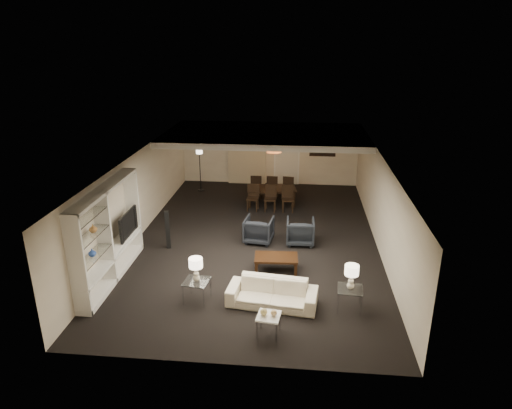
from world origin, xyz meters
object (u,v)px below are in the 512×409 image
Objects in this scene: coffee_table at (276,263)px; armchair_right at (300,231)px; side_table_right at (349,299)px; pendant_light at (274,149)px; chair_nl at (253,198)px; marble_table at (269,325)px; television at (124,224)px; armchair_left at (259,230)px; table_lamp_left at (196,270)px; table_lamp_right at (351,277)px; chair_fm at (273,187)px; chair_fr at (289,187)px; chair_nr at (288,199)px; side_table_left at (197,291)px; dining_table at (271,196)px; vase_blue at (92,253)px; floor_lamp at (200,169)px; chair_fl at (256,186)px; sofa at (272,293)px; chair_nm at (270,198)px; vase_amber at (93,228)px; floor_speaker at (168,230)px.

armchair_right is at bearing 70.56° from coffee_table.
side_table_right is at bearing -43.26° from coffee_table.
chair_nl is (-0.64, -1.11, -1.47)m from pendant_light.
television is at bearing 144.54° from marble_table.
table_lamp_left is (-1.10, -3.30, 0.42)m from armchair_left.
table_lamp_right reaches higher than chair_fm.
chair_fm is (-2.14, 7.12, 0.19)m from side_table_right.
table_lamp_right reaches higher than chair_fr.
chair_nr is at bearing 4.02° from chair_nl.
chair_fm is at bearing 79.97° from side_table_left.
armchair_left is at bearing -111.61° from chair_nr.
chair_nr is (0.16, 6.92, 0.22)m from marble_table.
armchair_right reaches higher than dining_table.
armchair_right is 0.90× the size of chair_fr.
vase_blue is at bearing -112.57° from chair_nl.
dining_table is (3.57, 6.57, -0.85)m from vase_blue.
vase_blue reaches higher than table_lamp_left.
floor_lamp is (-1.58, 7.76, 0.59)m from side_table_left.
armchair_right is (1.20, 0.00, 0.00)m from armchair_left.
chair_fm is at bearing 106.73° from side_table_right.
armchair_left is at bearing 95.06° from chair_fl.
dining_table is at bearing -24.44° from floor_lamp.
sofa reaches higher than side_table_left.
chair_nm is (0.60, 0.00, 0.00)m from chair_nl.
television reaches higher than armchair_left.
television is at bearing 163.04° from table_lamp_right.
chair_nm is at bearing 175.15° from chair_nr.
marble_table is at bearing -16.53° from vase_amber.
chair_nl is at bearing 39.50° from floor_speaker.
table_lamp_left reaches higher than chair_nl.
coffee_table is at bearing 136.74° from side_table_right.
chair_nl is 1.00× the size of chair_fm.
floor_lamp is at bearing 145.71° from chair_nr.
chair_nl is at bearing 106.90° from sofa.
chair_nl is 1.30m from chair_fl.
side_table_right is (1.10, -3.30, -0.11)m from armchair_right.
chair_fl is at bearing 111.05° from side_table_right.
armchair_right reaches higher than marble_table.
chair_nl reaches higher than armchair_right.
armchair_left is 4.02m from side_table_right.
chair_fm is at bearing 106.73° from table_lamp_right.
sofa is at bearing -83.33° from chair_nm.
armchair_right is at bearing -84.94° from chair_nr.
chair_nr is 1.00× the size of chair_fm.
coffee_table is 4.89m from dining_table.
chair_nl is 1.20m from chair_nr.
dining_table is 0.90m from chair_fr.
armchair_left is 1.49× the size of side_table_left.
chair_fr is at bearing -84.52° from armchair_right.
side_table_right is 1.20× the size of marble_table.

